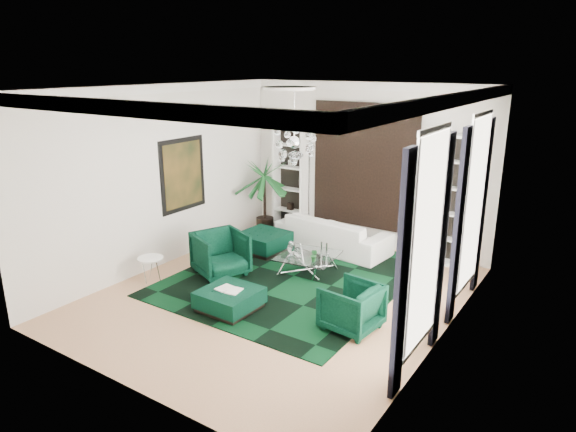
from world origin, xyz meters
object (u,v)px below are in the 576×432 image
Objects in this scene: side_table at (151,270)px; ottoman_front at (230,300)px; ottoman_side at (263,242)px; coffee_table at (308,264)px; palm at (264,187)px; sofa at (333,233)px; armchair_left at (221,254)px; armchair_right at (351,307)px.

ottoman_front is at bearing -2.84° from side_table.
ottoman_side is at bearing 71.74° from side_table.
coffee_table is 3.00m from palm.
armchair_left is (-1.20, -2.57, 0.06)m from sofa.
armchair_right is at bearing -76.56° from armchair_left.
palm is at bearing -122.07° from armchair_right.
armchair_right is 0.36× the size of palm.
armchair_left is 0.98× the size of ottoman_side.
ottoman_side is (-1.52, 0.52, 0.03)m from coffee_table.
armchair_right is at bearing 129.27° from sofa.
palm is (-0.84, 2.69, 0.76)m from armchair_left.
side_table is (-4.19, -0.47, -0.15)m from armchair_right.
coffee_table is 2.27× the size of side_table.
coffee_table is (1.45, 1.05, -0.25)m from armchair_left.
armchair_right is at bearing -41.67° from coffee_table.
side_table is at bearing 65.23° from sofa.
ottoman_front is (1.25, -2.71, -0.03)m from ottoman_side.
coffee_table is 2.21m from ottoman_front.
armchair_right reaches higher than ottoman_front.
armchair_right is 3.96m from ottoman_side.
side_table is at bearing 177.16° from ottoman_front.
palm reaches higher than side_table.
sofa is 3.10× the size of armchair_right.
ottoman_side is at bearing 161.09° from coffee_table.
palm reaches higher than armchair_left.
coffee_table is 1.61m from ottoman_side.
ottoman_front is 4.45m from palm.
armchair_left reaches higher than coffee_table.
coffee_table is at bearing -30.80° from armchair_left.
armchair_left is 1.97× the size of side_table.
coffee_table is 0.47× the size of palm.
ottoman_front is at bearing -97.11° from coffee_table.
armchair_left is 1.04× the size of ottoman_front.
sofa is 4.19m from side_table.
sofa is at bearing 89.61° from ottoman_front.
coffee_table is 1.20× the size of ottoman_front.
sofa is 3.75m from armchair_right.
ottoman_side is 2.98m from ottoman_front.
ottoman_side is 0.41× the size of palm.
side_table is at bearing -108.26° from ottoman_side.
sofa reaches higher than coffee_table.
armchair_left is at bearing -93.41° from armchair_right.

